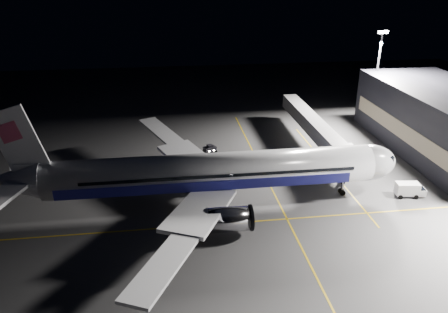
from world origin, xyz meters
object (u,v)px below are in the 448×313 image
at_px(jet_bridge, 316,128).
at_px(airliner, 205,173).
at_px(service_truck, 410,189).
at_px(baggage_tug, 210,149).
at_px(floodlight_mast_north, 377,69).
at_px(safety_cone_a, 212,175).
at_px(safety_cone_b, 241,172).
at_px(safety_cone_c, 189,178).

bearing_deg(jet_bridge, airliner, -141.96).
relative_size(service_truck, baggage_tug, 1.67).
distance_m(floodlight_mast_north, safety_cone_a, 46.86).
distance_m(airliner, baggage_tug, 20.08).
relative_size(airliner, service_truck, 13.08).
distance_m(safety_cone_b, safety_cone_c, 9.13).
bearing_deg(jet_bridge, safety_cone_c, -159.02).
relative_size(floodlight_mast_north, safety_cone_a, 30.08).
bearing_deg(service_truck, floodlight_mast_north, 82.18).
height_order(airliner, service_truck, airliner).
bearing_deg(safety_cone_b, safety_cone_c, -173.35).
height_order(baggage_tug, safety_cone_c, baggage_tug).
bearing_deg(safety_cone_a, safety_cone_b, 5.04).
relative_size(jet_bridge, safety_cone_c, 51.29).
xyz_separation_m(baggage_tug, safety_cone_a, (-0.69, -10.35, -0.42)).
distance_m(baggage_tug, safety_cone_b, 10.84).
xyz_separation_m(jet_bridge, baggage_tug, (-20.38, 1.35, -3.81)).
relative_size(safety_cone_a, safety_cone_b, 1.21).
distance_m(airliner, jet_bridge, 29.31).
xyz_separation_m(airliner, baggage_tug, (2.70, 19.40, -4.40)).
distance_m(baggage_tug, safety_cone_c, 11.93).
xyz_separation_m(service_truck, safety_cone_c, (-33.72, 10.50, -0.90)).
distance_m(floodlight_mast_north, safety_cone_c, 50.54).
height_order(jet_bridge, floodlight_mast_north, floodlight_mast_north).
distance_m(jet_bridge, safety_cone_b, 18.65).
bearing_deg(safety_cone_b, baggage_tug, 113.83).
distance_m(jet_bridge, baggage_tug, 20.77).
xyz_separation_m(floodlight_mast_north, safety_cone_a, (-39.06, -22.93, -12.03)).
bearing_deg(safety_cone_c, safety_cone_a, 8.67).
bearing_deg(jet_bridge, service_truck, -66.72).
distance_m(service_truck, safety_cone_c, 35.33).
height_order(floodlight_mast_north, safety_cone_c, floodlight_mast_north).
xyz_separation_m(jet_bridge, service_truck, (8.65, -20.11, -3.35)).
xyz_separation_m(airliner, jet_bridge, (23.08, 18.06, -0.58)).
height_order(airliner, safety_cone_c, airliner).
height_order(floodlight_mast_north, baggage_tug, floodlight_mast_north).
distance_m(jet_bridge, safety_cone_a, 23.29).
xyz_separation_m(safety_cone_a, safety_cone_c, (-4.01, -0.61, -0.01)).
distance_m(airliner, service_truck, 32.04).
bearing_deg(baggage_tug, service_truck, -58.87).
bearing_deg(safety_cone_a, jet_bridge, 23.14).
relative_size(airliner, safety_cone_b, 107.68).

